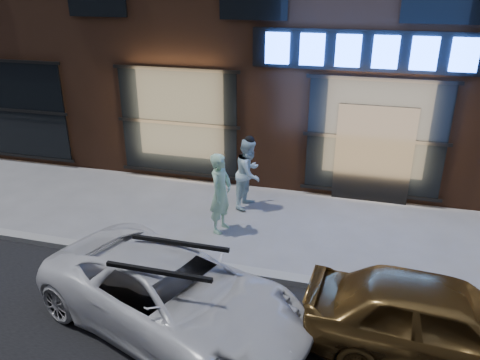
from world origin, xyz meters
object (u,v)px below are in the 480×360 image
Objects in this scene: man_bowtie at (221,193)px; man_cap at (249,173)px; white_suv at (172,294)px; gold_sedan at (441,324)px.

man_bowtie is 1.36m from man_cap.
man_cap is 4.50m from white_suv.
man_cap reaches higher than gold_sedan.
man_bowtie is 1.04× the size of man_cap.
man_cap is (0.28, 1.33, -0.04)m from man_bowtie.
gold_sedan is at bearing -65.38° from white_suv.
man_bowtie is at bearing 23.70° from white_suv.
white_suv is at bearing -170.11° from man_cap.
gold_sedan is (4.10, -2.84, -0.23)m from man_bowtie.
man_cap is 0.38× the size of white_suv.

